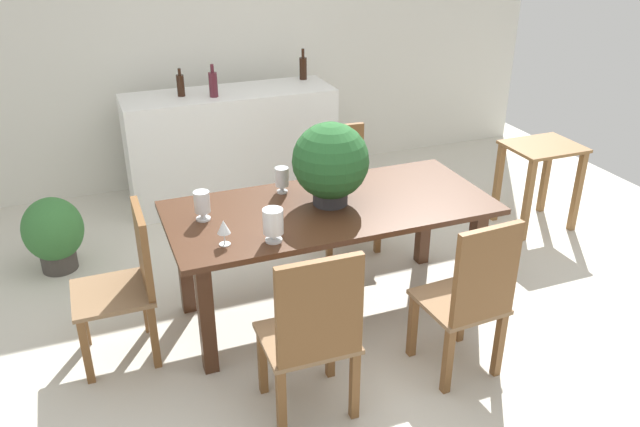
# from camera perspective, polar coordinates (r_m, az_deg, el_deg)

# --- Properties ---
(ground_plane) EXTENTS (7.04, 7.04, 0.00)m
(ground_plane) POSITION_cam_1_polar(r_m,az_deg,el_deg) (4.32, 1.04, -8.62)
(ground_plane) COLOR beige
(back_wall) EXTENTS (6.40, 0.10, 2.60)m
(back_wall) POSITION_cam_1_polar(r_m,az_deg,el_deg) (6.15, -8.41, 14.91)
(back_wall) COLOR silver
(back_wall) RESTS_ON ground
(dining_table) EXTENTS (2.01, 0.91, 0.76)m
(dining_table) POSITION_cam_1_polar(r_m,az_deg,el_deg) (4.01, 0.92, -0.63)
(dining_table) COLOR #422616
(dining_table) RESTS_ON ground
(chair_near_left) EXTENTS (0.48, 0.43, 1.00)m
(chair_near_left) POSITION_cam_1_polar(r_m,az_deg,el_deg) (3.21, -0.58, -10.39)
(chair_near_left) COLOR brown
(chair_near_left) RESTS_ON ground
(chair_near_right) EXTENTS (0.44, 0.45, 0.99)m
(chair_near_right) POSITION_cam_1_polar(r_m,az_deg,el_deg) (3.58, 13.30, -7.08)
(chair_near_right) COLOR brown
(chair_near_right) RESTS_ON ground
(chair_far_right) EXTENTS (0.50, 0.51, 0.91)m
(chair_far_right) POSITION_cam_1_polar(r_m,az_deg,el_deg) (4.99, 1.91, 3.02)
(chair_far_right) COLOR brown
(chair_far_right) RESTS_ON ground
(chair_head_end) EXTENTS (0.45, 0.44, 0.93)m
(chair_head_end) POSITION_cam_1_polar(r_m,az_deg,el_deg) (3.84, -16.67, -5.53)
(chair_head_end) COLOR brown
(chair_head_end) RESTS_ON ground
(flower_centerpiece) EXTENTS (0.47, 0.47, 0.52)m
(flower_centerpiece) POSITION_cam_1_polar(r_m,az_deg,el_deg) (3.88, 0.94, 4.57)
(flower_centerpiece) COLOR #333338
(flower_centerpiece) RESTS_ON dining_table
(crystal_vase_left) EXTENTS (0.11, 0.11, 0.19)m
(crystal_vase_left) POSITION_cam_1_polar(r_m,az_deg,el_deg) (3.51, -4.19, -0.80)
(crystal_vase_left) COLOR silver
(crystal_vase_left) RESTS_ON dining_table
(crystal_vase_center_near) EXTENTS (0.09, 0.09, 0.17)m
(crystal_vase_center_near) POSITION_cam_1_polar(r_m,az_deg,el_deg) (4.11, -3.40, 3.17)
(crystal_vase_center_near) COLOR silver
(crystal_vase_center_near) RESTS_ON dining_table
(crystal_vase_right) EXTENTS (0.09, 0.09, 0.18)m
(crystal_vase_right) POSITION_cam_1_polar(r_m,az_deg,el_deg) (3.80, -10.43, 0.89)
(crystal_vase_right) COLOR silver
(crystal_vase_right) RESTS_ON dining_table
(wine_glass) EXTENTS (0.07, 0.07, 0.15)m
(wine_glass) POSITION_cam_1_polar(r_m,az_deg,el_deg) (3.51, -8.55, -1.25)
(wine_glass) COLOR silver
(wine_glass) RESTS_ON dining_table
(kitchen_counter) EXTENTS (1.81, 0.58, 0.99)m
(kitchen_counter) POSITION_cam_1_polar(r_m,az_deg,el_deg) (5.79, -7.84, 5.93)
(kitchen_counter) COLOR white
(kitchen_counter) RESTS_ON ground
(wine_bottle_dark) EXTENTS (0.07, 0.07, 0.27)m
(wine_bottle_dark) POSITION_cam_1_polar(r_m,az_deg,el_deg) (5.48, -9.46, 11.28)
(wine_bottle_dark) COLOR #511E28
(wine_bottle_dark) RESTS_ON kitchen_counter
(wine_bottle_green) EXTENTS (0.07, 0.07, 0.28)m
(wine_bottle_green) POSITION_cam_1_polar(r_m,az_deg,el_deg) (5.98, -1.51, 12.82)
(wine_bottle_green) COLOR black
(wine_bottle_green) RESTS_ON kitchen_counter
(wine_bottle_clear) EXTENTS (0.06, 0.06, 0.23)m
(wine_bottle_clear) POSITION_cam_1_polar(r_m,az_deg,el_deg) (5.55, -12.27, 11.09)
(wine_bottle_clear) COLOR black
(wine_bottle_clear) RESTS_ON kitchen_counter
(side_table) EXTENTS (0.57, 0.47, 0.71)m
(side_table) POSITION_cam_1_polar(r_m,az_deg,el_deg) (5.50, 18.96, 3.90)
(side_table) COLOR brown
(side_table) RESTS_ON ground
(potted_plant_floor) EXTENTS (0.43, 0.43, 0.56)m
(potted_plant_floor) POSITION_cam_1_polar(r_m,az_deg,el_deg) (5.01, -22.58, -1.56)
(potted_plant_floor) COLOR #423D38
(potted_plant_floor) RESTS_ON ground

